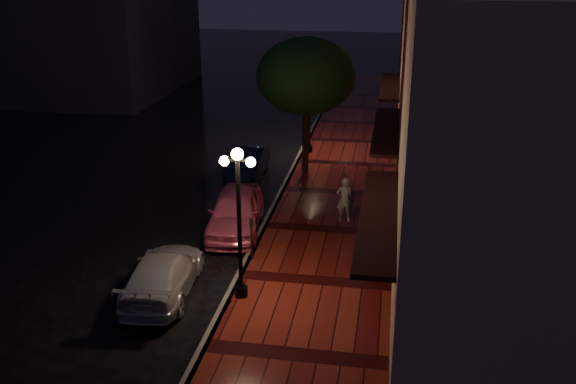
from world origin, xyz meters
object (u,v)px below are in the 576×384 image
Objects in this scene: street_tree at (306,78)px; silver_car at (163,274)px; pink_car at (235,212)px; streetlamp_far at (309,102)px; streetlamp_near at (239,215)px; parking_meter at (252,235)px; navy_car at (248,163)px; woman_with_umbrella at (345,181)px.

silver_car is at bearing -103.07° from street_tree.
street_tree is 11.82m from silver_car.
streetlamp_far is at bearing 75.54° from pink_car.
pink_car is (-1.29, 4.63, -1.86)m from streetlamp_near.
parking_meter is at bearing -90.98° from streetlamp_far.
parking_meter reaches higher than navy_car.
woman_with_umbrella is at bearing 11.11° from pink_car.
streetlamp_near is at bearing -106.49° from parking_meter.
silver_car is at bearing -108.76° from pink_car.
street_tree is at bearing -85.09° from streetlamp_far.
woman_with_umbrella is at bearing 67.61° from streetlamp_near.
streetlamp_far is 4.66m from navy_car.
streetlamp_far is 3.44m from street_tree.
parking_meter is (1.09, -2.34, 0.24)m from pink_car.
pink_car is (-1.55, -6.36, -3.51)m from street_tree.
woman_with_umbrella is at bearing 32.14° from parking_meter.
silver_car is at bearing -154.33° from parking_meter.
navy_car is (-2.42, -0.62, -3.61)m from street_tree.
streetlamp_near is 3.02m from silver_car.
street_tree is at bearing 13.31° from navy_car.
streetlamp_far reaches higher than parking_meter.
street_tree reaches higher than silver_car.
silver_car is 3.09m from parking_meter.
pink_car is at bearing 93.57° from parking_meter.
streetlamp_far reaches higher than pink_car.
streetlamp_far is 1.01× the size of silver_car.
streetlamp_near is 5.15m from pink_car.
streetlamp_near is 11.12m from street_tree.
woman_with_umbrella reaches higher than pink_car.
parking_meter is at bearing -77.44° from navy_car.
silver_car is (-2.28, 0.04, -1.98)m from streetlamp_near.
parking_meter is (1.97, -8.08, 0.34)m from navy_car.
silver_car is (-2.28, -13.96, -1.98)m from streetlamp_far.
pink_car is at bearing -103.71° from street_tree.
streetlamp_near is 14.00m from streetlamp_far.
pink_car is at bearing -107.27° from silver_car.
woman_with_umbrella is (4.56, -4.56, 1.02)m from navy_car.
parking_meter is at bearing 42.31° from woman_with_umbrella.
street_tree is at bearing 69.68° from pink_car.
streetlamp_near reaches higher than parking_meter.
street_tree is 6.18m from woman_with_umbrella.
pink_car is 1.02× the size of silver_car.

